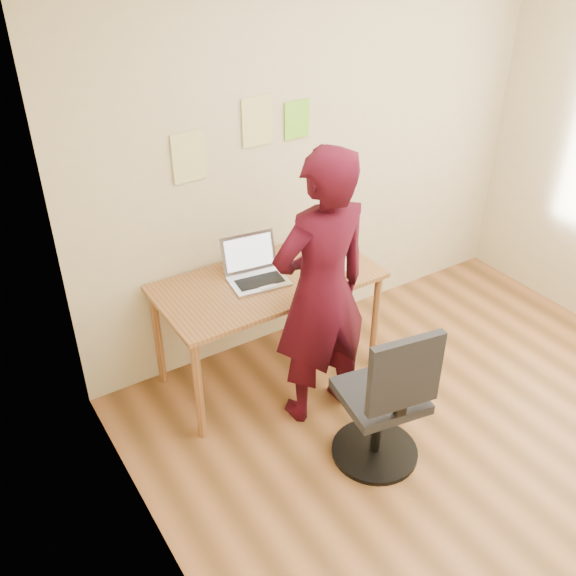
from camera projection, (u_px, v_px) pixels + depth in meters
room at (532, 262)px, 2.96m from camera, size 3.58×3.58×2.78m
desk at (268, 291)px, 4.04m from camera, size 1.40×0.70×0.74m
laptop at (255, 271)px, 3.98m from camera, size 0.39×0.36×0.25m
paper_sheet at (333, 261)px, 4.20m from camera, size 0.29×0.33×0.00m
phone at (310, 281)px, 3.97m from camera, size 0.06×0.12×0.01m
wall_note_left at (189, 157)px, 3.71m from camera, size 0.21×0.00×0.30m
wall_note_mid at (258, 121)px, 3.85m from camera, size 0.21×0.00×0.30m
wall_note_right at (297, 120)px, 4.00m from camera, size 0.18×0.00×0.24m
office_chair at (385, 407)px, 3.50m from camera, size 0.50×0.51×0.97m
person at (321, 292)px, 3.64m from camera, size 0.64×0.42×1.74m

